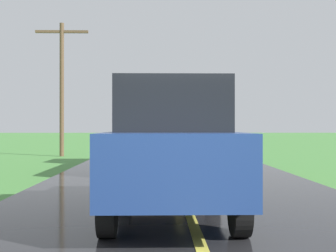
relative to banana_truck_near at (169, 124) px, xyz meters
The scene contains 3 objects.
banana_truck_near is the anchor object (origin of this frame).
utility_pole_roadside 7.96m from the banana_truck_near, 129.16° to the left, with size 2.45×0.20×6.22m.
following_car 7.78m from the banana_truck_near, 91.21° to the right, with size 1.74×4.10×1.92m.
Camera 1 is at (-0.45, -2.17, 1.36)m, focal length 45.45 mm.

